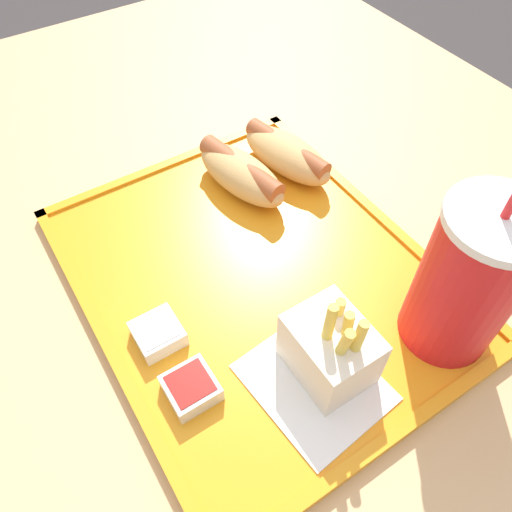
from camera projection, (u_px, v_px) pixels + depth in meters
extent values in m
plane|color=#383333|center=(267.00, 474.00, 1.12)|extent=(8.00, 8.00, 0.00)
cube|color=tan|center=(271.00, 411.00, 0.83)|extent=(1.38, 1.02, 0.74)
cube|color=orange|center=(256.00, 276.00, 0.54)|extent=(0.43, 0.35, 0.01)
cube|color=orange|center=(109.00, 348.00, 0.48)|extent=(0.43, 0.01, 0.00)
cube|color=orange|center=(375.00, 211.00, 0.59)|extent=(0.43, 0.01, 0.00)
cube|color=orange|center=(168.00, 164.00, 0.64)|extent=(0.01, 0.35, 0.00)
cube|color=orange|center=(389.00, 438.00, 0.42)|extent=(0.01, 0.35, 0.00)
cube|color=white|center=(314.00, 382.00, 0.45)|extent=(0.13, 0.11, 0.00)
cylinder|color=red|center=(467.00, 284.00, 0.43)|extent=(0.09, 0.09, 0.15)
cylinder|color=silver|center=(503.00, 220.00, 0.37)|extent=(0.09, 0.09, 0.01)
ellipsoid|color=tan|center=(287.00, 155.00, 0.62)|extent=(0.14, 0.08, 0.05)
cylinder|color=#9E512D|center=(287.00, 148.00, 0.61)|extent=(0.13, 0.05, 0.02)
ellipsoid|color=tan|center=(241.00, 174.00, 0.60)|extent=(0.14, 0.08, 0.05)
cylinder|color=#9E512D|center=(241.00, 168.00, 0.59)|extent=(0.13, 0.05, 0.03)
cube|color=silver|center=(330.00, 350.00, 0.44)|extent=(0.08, 0.06, 0.06)
cylinder|color=#E5C14C|center=(355.00, 348.00, 0.41)|extent=(0.01, 0.02, 0.07)
cylinder|color=#E5C14C|center=(340.00, 351.00, 0.40)|extent=(0.02, 0.01, 0.07)
cylinder|color=#E5C14C|center=(337.00, 320.00, 0.44)|extent=(0.01, 0.01, 0.06)
cylinder|color=#E5C14C|center=(346.00, 336.00, 0.42)|extent=(0.01, 0.01, 0.06)
cylinder|color=#E5C14C|center=(327.00, 333.00, 0.41)|extent=(0.02, 0.02, 0.07)
cube|color=silver|center=(158.00, 334.00, 0.48)|extent=(0.04, 0.04, 0.02)
cube|color=white|center=(157.00, 329.00, 0.47)|extent=(0.04, 0.04, 0.00)
cube|color=silver|center=(191.00, 388.00, 0.44)|extent=(0.04, 0.04, 0.02)
cube|color=#B21914|center=(190.00, 384.00, 0.44)|extent=(0.04, 0.04, 0.00)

